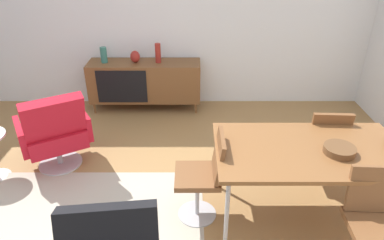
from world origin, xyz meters
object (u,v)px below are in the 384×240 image
at_px(vase_sculptural_dark, 159,53).
at_px(dining_table, 310,153).
at_px(sideboard, 146,81).
at_px(dining_chair_front_right, 375,221).
at_px(wooden_bowl_on_table, 341,150).
at_px(dining_chair_back_right, 324,141).
at_px(vase_ceramic_small, 136,57).
at_px(vase_cobalt, 105,55).
at_px(dining_chair_near_window, 205,174).
at_px(lounge_chair_red, 56,131).

bearing_deg(vase_sculptural_dark, dining_table, -56.92).
xyz_separation_m(sideboard, dining_chair_front_right, (2.04, -2.82, 0.03)).
bearing_deg(wooden_bowl_on_table, sideboard, 129.27).
bearing_deg(dining_chair_back_right, vase_sculptural_dark, 136.89).
bearing_deg(vase_ceramic_small, vase_cobalt, 180.00).
bearing_deg(dining_chair_near_window, wooden_bowl_on_table, -3.53).
height_order(sideboard, vase_ceramic_small, vase_ceramic_small).
relative_size(vase_ceramic_small, dining_chair_back_right, 0.20).
bearing_deg(dining_chair_near_window, dining_chair_back_right, 24.33).
xyz_separation_m(vase_ceramic_small, dining_chair_back_right, (2.15, -1.71, -0.34)).
relative_size(vase_cobalt, vase_ceramic_small, 1.31).
height_order(wooden_bowl_on_table, lounge_chair_red, lounge_chair_red).
height_order(sideboard, lounge_chair_red, lounge_chair_red).
height_order(vase_cobalt, lounge_chair_red, lounge_chair_red).
distance_m(dining_chair_near_window, lounge_chair_red, 1.76).
relative_size(vase_ceramic_small, wooden_bowl_on_table, 0.65).
height_order(vase_sculptural_dark, wooden_bowl_on_table, vase_sculptural_dark).
bearing_deg(dining_table, dining_chair_near_window, 179.97).
xyz_separation_m(wooden_bowl_on_table, dining_chair_back_right, (0.13, 0.63, -0.30)).
distance_m(vase_sculptural_dark, dining_chair_near_window, 2.37).
height_order(vase_cobalt, dining_chair_front_right, vase_cobalt).
xyz_separation_m(vase_ceramic_small, dining_chair_near_window, (0.91, -2.26, -0.34)).
height_order(vase_ceramic_small, dining_table, vase_ceramic_small).
height_order(vase_ceramic_small, lounge_chair_red, lounge_chair_red).
distance_m(dining_chair_front_right, lounge_chair_red, 3.12).
relative_size(dining_table, dining_chair_back_right, 1.87).
xyz_separation_m(vase_cobalt, vase_sculptural_dark, (0.76, 0.00, 0.03)).
bearing_deg(dining_chair_near_window, vase_cobalt, 120.82).
xyz_separation_m(vase_cobalt, wooden_bowl_on_table, (2.46, -2.33, -0.06)).
bearing_deg(dining_table, sideboard, 126.67).
bearing_deg(wooden_bowl_on_table, dining_chair_front_right, -74.87).
xyz_separation_m(vase_sculptural_dark, dining_chair_front_right, (1.83, -2.82, -0.39)).
distance_m(vase_sculptural_dark, lounge_chair_red, 1.85).
bearing_deg(dining_chair_front_right, vase_cobalt, 132.56).
distance_m(vase_cobalt, dining_table, 3.19).
relative_size(vase_cobalt, dining_table, 0.14).
height_order(vase_cobalt, dining_chair_back_right, vase_cobalt).
xyz_separation_m(sideboard, vase_ceramic_small, (-0.12, 0.00, 0.36)).
distance_m(vase_sculptural_dark, dining_table, 2.71).
bearing_deg(lounge_chair_red, wooden_bowl_on_table, -17.02).
xyz_separation_m(vase_sculptural_dark, dining_chair_near_window, (0.59, -2.26, -0.39)).
bearing_deg(lounge_chair_red, dining_table, -17.01).
xyz_separation_m(dining_chair_front_right, dining_chair_back_right, (-0.01, 1.12, 0.00)).
distance_m(dining_chair_front_right, dining_chair_near_window, 1.36).
relative_size(dining_chair_front_right, dining_chair_near_window, 1.00).
bearing_deg(lounge_chair_red, vase_sculptural_dark, 56.39).
distance_m(vase_sculptural_dark, dining_chair_back_right, 2.53).
bearing_deg(vase_ceramic_small, dining_chair_front_right, -52.66).
bearing_deg(dining_table, wooden_bowl_on_table, -17.13).
xyz_separation_m(dining_chair_near_window, lounge_chair_red, (-1.59, 0.76, -0.00)).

